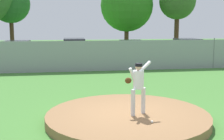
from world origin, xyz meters
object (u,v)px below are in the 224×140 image
object	(u,v)px
pitcher_youth	(138,83)
baseball	(152,122)
parked_car_white	(16,53)
traffic_cone_orange	(165,60)
parked_car_burgundy	(132,51)
parked_car_charcoal	(187,50)
parked_car_silver	(74,51)

from	to	relation	value
pitcher_youth	baseball	xyz separation A→B (m)	(0.19, -0.85, -0.93)
pitcher_youth	parked_car_white	world-z (taller)	pitcher_youth
traffic_cone_orange	parked_car_burgundy	bearing A→B (deg)	133.67
baseball	parked_car_burgundy	bearing A→B (deg)	78.92
pitcher_youth	baseball	distance (m)	1.27
pitcher_youth	parked_car_charcoal	bearing A→B (deg)	62.16
parked_car_white	traffic_cone_orange	world-z (taller)	parked_car_white
parked_car_white	parked_car_silver	xyz separation A→B (m)	(4.26, 0.54, 0.05)
pitcher_youth	parked_car_white	size ratio (longest dim) A/B	0.37
pitcher_youth	traffic_cone_orange	size ratio (longest dim) A/B	2.94
parked_car_charcoal	parked_car_silver	distance (m)	9.11
parked_car_charcoal	parked_car_burgundy	bearing A→B (deg)	176.75
baseball	pitcher_youth	bearing A→B (deg)	102.87
parked_car_silver	traffic_cone_orange	bearing A→B (deg)	-18.00
parked_car_silver	parked_car_charcoal	bearing A→B (deg)	-1.78
traffic_cone_orange	parked_car_silver	bearing A→B (deg)	162.00
parked_car_burgundy	parked_car_silver	world-z (taller)	parked_car_silver
baseball	parked_car_burgundy	xyz separation A→B (m)	(3.12, 15.91, 0.48)
parked_car_burgundy	parked_car_silver	xyz separation A→B (m)	(-4.60, 0.03, 0.07)
pitcher_youth	parked_car_burgundy	distance (m)	15.42
pitcher_youth	traffic_cone_orange	xyz separation A→B (m)	(5.34, 12.93, -0.96)
traffic_cone_orange	parked_car_white	bearing A→B (deg)	171.58
parked_car_charcoal	traffic_cone_orange	distance (m)	3.15
parked_car_burgundy	baseball	bearing A→B (deg)	-101.08
parked_car_silver	traffic_cone_orange	size ratio (longest dim) A/B	7.85
baseball	parked_car_burgundy	size ratio (longest dim) A/B	0.02
parked_car_burgundy	parked_car_charcoal	xyz separation A→B (m)	(4.51, -0.26, 0.04)
baseball	traffic_cone_orange	size ratio (longest dim) A/B	0.13
parked_car_silver	parked_car_burgundy	bearing A→B (deg)	-0.35
parked_car_white	parked_car_silver	bearing A→B (deg)	7.23
parked_car_burgundy	parked_car_white	world-z (taller)	parked_car_white
traffic_cone_orange	baseball	bearing A→B (deg)	-110.47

